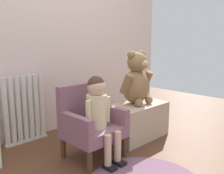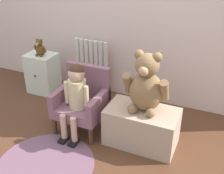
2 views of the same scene
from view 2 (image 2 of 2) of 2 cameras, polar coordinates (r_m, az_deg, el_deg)
The scene contains 9 objects.
ground_plane at distance 2.60m, azimuth -10.57°, elevation -13.19°, with size 6.00×6.00×0.00m, color #55321F.
radiator at distance 3.38m, azimuth -4.12°, elevation 4.04°, with size 0.43×0.05×0.67m.
small_dresser at distance 3.52m, azimuth -13.87°, elevation 2.76°, with size 0.35×0.30×0.49m.
child_armchair at distance 2.74m, azimuth -5.98°, elevation -2.65°, with size 0.46×0.42×0.62m.
child_figure at distance 2.58m, azimuth -7.32°, elevation -0.73°, with size 0.25×0.35×0.71m.
low_bench at distance 2.59m, azimuth 6.02°, elevation -8.02°, with size 0.64×0.36×0.35m, color tan.
large_teddy_bear at distance 2.39m, azimuth 6.94°, elevation 0.36°, with size 0.39×0.28×0.54m.
small_teddy_bear at distance 3.36m, azimuth -14.41°, elevation 7.62°, with size 0.15×0.10×0.20m.
floor_rug at distance 2.52m, azimuth -13.38°, elevation -15.04°, with size 0.83×0.83×0.01m, color #744F63.
Camera 2 is at (1.21, -1.57, 1.69)m, focal length 45.00 mm.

